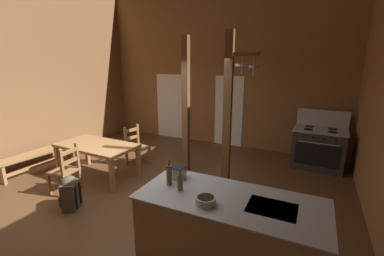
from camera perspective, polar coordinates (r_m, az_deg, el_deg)
name	(u,v)px	position (r m, az deg, el deg)	size (l,w,h in m)	color
ground_plane	(146,201)	(5.06, -10.05, -15.50)	(7.89, 8.25, 0.10)	brown
wall_back	(219,66)	(7.77, 5.94, 13.31)	(7.89, 0.14, 4.62)	brown
wall_left	(5,68)	(7.16, -35.74, 10.65)	(0.14, 8.25, 4.62)	brown
glazed_door_back_left	(171,106)	(8.50, -4.66, 4.72)	(1.00, 0.01, 2.05)	white
glazed_panel_back_right	(228,111)	(7.72, 7.98, 3.64)	(0.84, 0.01, 2.05)	white
kitchen_island	(228,233)	(3.39, 7.97, -21.74)	(2.16, 0.97, 0.92)	#9E7044
stove_range	(318,148)	(6.82, 25.90, -3.88)	(1.18, 0.88, 1.32)	#2E2E2E
support_post_with_pot_rack	(229,111)	(4.71, 8.08, 3.62)	(0.58, 0.26, 2.97)	brown
support_post_center	(186,107)	(5.70, -1.33, 4.66)	(0.14, 0.14, 2.97)	brown
dining_table	(97,148)	(5.94, -20.09, -4.16)	(1.74, 0.97, 0.74)	#9E7044
ladderback_chair_near_window	(136,146)	(6.46, -12.13, -3.96)	(0.52, 0.52, 0.95)	olive
ladderback_chair_by_post	(65,170)	(5.54, -25.94, -8.31)	(0.48, 0.48, 0.95)	olive
bench_along_left_wall	(37,157)	(7.00, -30.78, -5.50)	(0.44, 1.70, 0.44)	#9E7044
backpack	(70,191)	(4.99, -25.11, -12.46)	(0.38, 0.39, 0.60)	#4C4233
stockpot_on_counter	(178,171)	(3.58, -3.10, -9.47)	(0.31, 0.24, 0.17)	#A8AAB2
mixing_bowl_on_counter	(206,200)	(2.99, 3.00, -15.51)	(0.23, 0.23, 0.08)	#B2A893
bottle_tall_on_counter	(180,182)	(3.23, -2.64, -11.68)	(0.07, 0.07, 0.28)	brown
bottle_short_on_counter	(169,175)	(3.37, -5.02, -10.10)	(0.07, 0.07, 0.35)	brown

